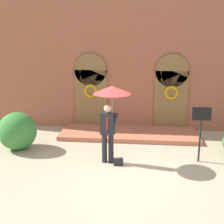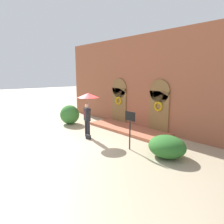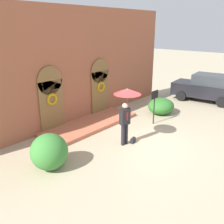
{
  "view_description": "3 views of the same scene",
  "coord_description": "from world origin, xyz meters",
  "px_view_note": "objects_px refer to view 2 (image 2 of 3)",
  "views": [
    {
      "loc": [
        0.51,
        -8.31,
        3.91
      ],
      "look_at": [
        -0.5,
        1.49,
        1.33
      ],
      "focal_mm": 50.0,
      "sensor_mm": 36.0,
      "label": 1
    },
    {
      "loc": [
        8.01,
        -5.46,
        3.32
      ],
      "look_at": [
        -0.04,
        1.83,
        1.26
      ],
      "focal_mm": 32.0,
      "sensor_mm": 36.0,
      "label": 2
    },
    {
      "loc": [
        -7.98,
        -5.32,
        4.71
      ],
      "look_at": [
        -0.39,
        1.29,
        1.21
      ],
      "focal_mm": 40.0,
      "sensor_mm": 36.0,
      "label": 3
    }
  ],
  "objects_px": {
    "sign_post": "(130,124)",
    "shrub_left": "(70,115)",
    "shrub_right": "(167,146)",
    "person_with_umbrella": "(88,102)",
    "handbag": "(88,137)"
  },
  "relations": [
    {
      "from": "handbag",
      "to": "person_with_umbrella",
      "type": "bearing_deg",
      "value": 131.7
    },
    {
      "from": "person_with_umbrella",
      "to": "shrub_right",
      "type": "distance_m",
      "value": 4.58
    },
    {
      "from": "person_with_umbrella",
      "to": "shrub_right",
      "type": "bearing_deg",
      "value": 11.2
    },
    {
      "from": "shrub_left",
      "to": "person_with_umbrella",
      "type": "bearing_deg",
      "value": -13.53
    },
    {
      "from": "handbag",
      "to": "shrub_right",
      "type": "relative_size",
      "value": 0.18
    },
    {
      "from": "shrub_left",
      "to": "shrub_right",
      "type": "distance_m",
      "value": 7.51
    },
    {
      "from": "shrub_right",
      "to": "person_with_umbrella",
      "type": "bearing_deg",
      "value": -168.8
    },
    {
      "from": "sign_post",
      "to": "shrub_left",
      "type": "height_order",
      "value": "sign_post"
    },
    {
      "from": "person_with_umbrella",
      "to": "sign_post",
      "type": "distance_m",
      "value": 2.8
    },
    {
      "from": "sign_post",
      "to": "shrub_left",
      "type": "distance_m",
      "value": 5.96
    },
    {
      "from": "shrub_left",
      "to": "shrub_right",
      "type": "height_order",
      "value": "shrub_left"
    },
    {
      "from": "person_with_umbrella",
      "to": "sign_post",
      "type": "bearing_deg",
      "value": 7.11
    },
    {
      "from": "shrub_left",
      "to": "shrub_right",
      "type": "bearing_deg",
      "value": 0.46
    },
    {
      "from": "shrub_left",
      "to": "sign_post",
      "type": "bearing_deg",
      "value": -4.33
    },
    {
      "from": "person_with_umbrella",
      "to": "handbag",
      "type": "distance_m",
      "value": 1.83
    }
  ]
}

